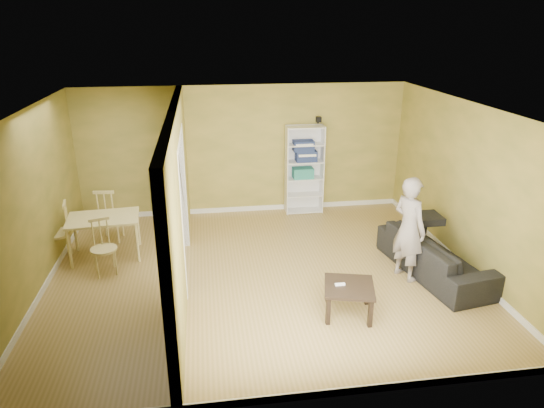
{
  "coord_description": "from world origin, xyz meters",
  "views": [
    {
      "loc": [
        -0.8,
        -6.7,
        3.75
      ],
      "look_at": [
        0.2,
        0.2,
        1.1
      ],
      "focal_mm": 32.0,
      "sensor_mm": 36.0,
      "label": 1
    }
  ],
  "objects": [
    {
      "name": "room_shell",
      "position": [
        0.0,
        0.0,
        1.3
      ],
      "size": [
        6.5,
        6.5,
        6.5
      ],
      "color": "tan",
      "rests_on": "ground"
    },
    {
      "name": "partition",
      "position": [
        -1.2,
        0.0,
        1.3
      ],
      "size": [
        0.22,
        5.5,
        2.6
      ],
      "primitive_type": null,
      "color": "gold",
      "rests_on": "ground"
    },
    {
      "name": "wall_speaker",
      "position": [
        1.5,
        2.69,
        1.9
      ],
      "size": [
        0.1,
        0.1,
        0.1
      ],
      "primitive_type": "cube",
      "color": "black",
      "rests_on": "room_shell"
    },
    {
      "name": "sofa",
      "position": [
        2.7,
        -0.34,
        0.41
      ],
      "size": [
        2.27,
        1.27,
        0.82
      ],
      "primitive_type": "imported",
      "rotation": [
        0.0,
        0.0,
        1.74
      ],
      "color": "black",
      "rests_on": "ground"
    },
    {
      "name": "person",
      "position": [
        2.2,
        -0.39,
        0.95
      ],
      "size": [
        0.85,
        0.77,
        1.91
      ],
      "primitive_type": "imported",
      "rotation": [
        0.0,
        0.0,
        1.96
      ],
      "color": "slate",
      "rests_on": "ground"
    },
    {
      "name": "bookshelf",
      "position": [
        1.2,
        2.6,
        0.9
      ],
      "size": [
        0.76,
        0.33,
        1.81
      ],
      "color": "white",
      "rests_on": "ground"
    },
    {
      "name": "paper_box_teal",
      "position": [
        1.18,
        2.56,
        0.84
      ],
      "size": [
        0.41,
        0.27,
        0.21
      ],
      "primitive_type": "cube",
      "color": "teal",
      "rests_on": "bookshelf"
    },
    {
      "name": "paper_box_navy_b",
      "position": [
        1.23,
        2.56,
        1.2
      ],
      "size": [
        0.42,
        0.27,
        0.21
      ],
      "primitive_type": "cube",
      "color": "#161C49",
      "rests_on": "bookshelf"
    },
    {
      "name": "paper_box_navy_c",
      "position": [
        1.17,
        2.56,
        1.4
      ],
      "size": [
        0.41,
        0.27,
        0.21
      ],
      "primitive_type": "cube",
      "color": "navy",
      "rests_on": "bookshelf"
    },
    {
      "name": "coffee_table",
      "position": [
        1.03,
        -1.25,
        0.37
      ],
      "size": [
        0.65,
        0.65,
        0.44
      ],
      "rotation": [
        0.0,
        0.0,
        -0.25
      ],
      "color": "#332519",
      "rests_on": "ground"
    },
    {
      "name": "game_controller",
      "position": [
        0.91,
        -1.23,
        0.45
      ],
      "size": [
        0.14,
        0.04,
        0.03
      ],
      "primitive_type": "cube",
      "color": "white",
      "rests_on": "coffee_table"
    },
    {
      "name": "dining_table",
      "position": [
        -2.5,
        1.01,
        0.63
      ],
      "size": [
        1.14,
        0.76,
        0.71
      ],
      "rotation": [
        0.0,
        0.0,
        0.09
      ],
      "color": "#E7D988",
      "rests_on": "ground"
    },
    {
      "name": "chair_left",
      "position": [
        -3.26,
        1.0,
        0.5
      ],
      "size": [
        0.53,
        0.53,
        0.99
      ],
      "primitive_type": null,
      "rotation": [
        0.0,
        0.0,
        -1.4
      ],
      "color": "beige",
      "rests_on": "ground"
    },
    {
      "name": "chair_near",
      "position": [
        -2.42,
        0.39,
        0.44
      ],
      "size": [
        0.51,
        0.51,
        0.89
      ],
      "primitive_type": null,
      "rotation": [
        0.0,
        0.0,
        0.31
      ],
      "color": "tan",
      "rests_on": "ground"
    },
    {
      "name": "chair_far",
      "position": [
        -2.53,
        1.68,
        0.5
      ],
      "size": [
        0.51,
        0.51,
        1.01
      ],
      "primitive_type": null,
      "rotation": [
        0.0,
        0.0,
        3.03
      ],
      "color": "#D6B382",
      "rests_on": "ground"
    }
  ]
}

